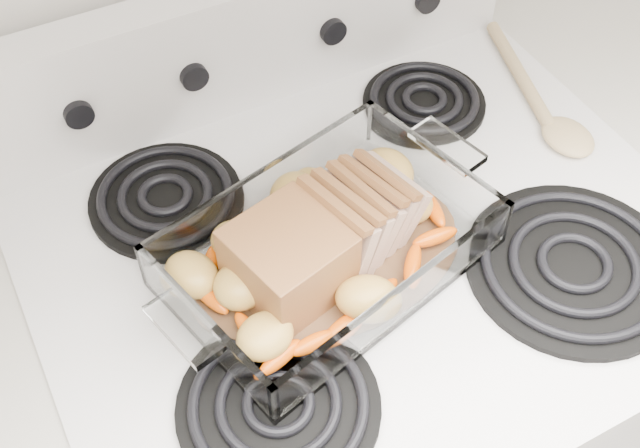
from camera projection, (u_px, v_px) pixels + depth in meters
name	position (u px, v px, depth m)	size (l,w,h in m)	color
electric_range	(351.00, 408.00, 1.31)	(0.78, 0.70, 1.12)	silver
baking_dish	(328.00, 252.00, 0.91)	(0.35, 0.23, 0.07)	white
pork_roast	(311.00, 242.00, 0.88)	(0.23, 0.11, 0.09)	brown
roast_vegetables	(310.00, 227.00, 0.92)	(0.36, 0.20, 0.04)	#FC5E00
wooden_spoon	(546.00, 109.00, 1.09)	(0.09, 0.28, 0.02)	tan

